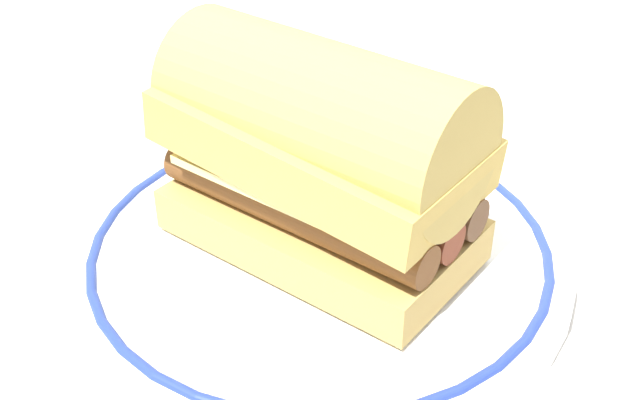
{
  "coord_description": "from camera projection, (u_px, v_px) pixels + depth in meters",
  "views": [
    {
      "loc": [
        0.09,
        -0.38,
        0.32
      ],
      "look_at": [
        -0.01,
        0.01,
        0.04
      ],
      "focal_mm": 47.38,
      "sensor_mm": 36.0,
      "label": 1
    }
  ],
  "objects": [
    {
      "name": "sausage_sandwich",
      "position": [
        320.0,
        151.0,
        0.47
      ],
      "size": [
        0.2,
        0.16,
        0.13
      ],
      "rotation": [
        0.0,
        0.0,
        -0.39
      ],
      "color": "tan",
      "rests_on": "plate"
    },
    {
      "name": "ground_plane",
      "position": [
        334.0,
        270.0,
        0.51
      ],
      "size": [
        1.5,
        1.5,
        0.0
      ],
      "primitive_type": "plane",
      "color": "beige"
    },
    {
      "name": "plate",
      "position": [
        320.0,
        251.0,
        0.51
      ],
      "size": [
        0.3,
        0.3,
        0.01
      ],
      "color": "white",
      "rests_on": "ground_plane"
    }
  ]
}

